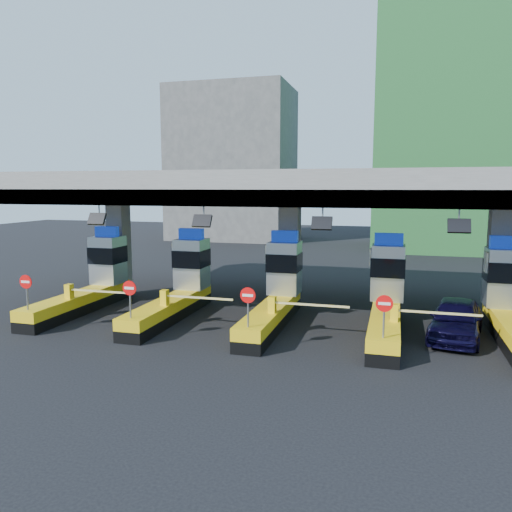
# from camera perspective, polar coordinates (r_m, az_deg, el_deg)

# --- Properties ---
(ground) EXTENTS (120.00, 120.00, 0.00)m
(ground) POSITION_cam_1_polar(r_m,az_deg,el_deg) (23.75, 2.29, -7.49)
(ground) COLOR black
(ground) RESTS_ON ground
(toll_canopy) EXTENTS (28.00, 12.09, 7.00)m
(toll_canopy) POSITION_cam_1_polar(r_m,az_deg,el_deg) (25.70, 3.87, 7.50)
(toll_canopy) COLOR slate
(toll_canopy) RESTS_ON ground
(toll_lane_far_left) EXTENTS (4.43, 8.00, 4.16)m
(toll_lane_far_left) POSITION_cam_1_polar(r_m,az_deg,el_deg) (27.68, -18.14, -2.70)
(toll_lane_far_left) COLOR black
(toll_lane_far_left) RESTS_ON ground
(toll_lane_left) EXTENTS (4.43, 8.00, 4.16)m
(toll_lane_left) POSITION_cam_1_polar(r_m,az_deg,el_deg) (25.27, -8.65, -3.38)
(toll_lane_left) COLOR black
(toll_lane_left) RESTS_ON ground
(toll_lane_center) EXTENTS (4.43, 8.00, 4.16)m
(toll_lane_center) POSITION_cam_1_polar(r_m,az_deg,el_deg) (23.68, 2.47, -4.06)
(toll_lane_center) COLOR black
(toll_lane_center) RESTS_ON ground
(toll_lane_right) EXTENTS (4.43, 8.00, 4.16)m
(toll_lane_right) POSITION_cam_1_polar(r_m,az_deg,el_deg) (23.09, 14.68, -4.63)
(toll_lane_right) COLOR black
(toll_lane_right) RESTS_ON ground
(toll_lane_far_right) EXTENTS (4.43, 8.00, 4.16)m
(toll_lane_far_right) POSITION_cam_1_polar(r_m,az_deg,el_deg) (23.57, 26.97, -4.99)
(toll_lane_far_right) COLOR black
(toll_lane_far_right) RESTS_ON ground
(bg_building_scaffold) EXTENTS (18.00, 12.00, 28.00)m
(bg_building_scaffold) POSITION_cam_1_polar(r_m,az_deg,el_deg) (55.24, 23.37, 15.29)
(bg_building_scaffold) COLOR #1E5926
(bg_building_scaffold) RESTS_ON ground
(bg_building_concrete) EXTENTS (14.00, 10.00, 18.00)m
(bg_building_concrete) POSITION_cam_1_polar(r_m,az_deg,el_deg) (61.45, -2.67, 10.41)
(bg_building_concrete) COLOR #4C4C49
(bg_building_concrete) RESTS_ON ground
(van) EXTENTS (2.81, 5.20, 1.68)m
(van) POSITION_cam_1_polar(r_m,az_deg,el_deg) (22.57, 21.88, -6.69)
(van) COLOR black
(van) RESTS_ON ground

